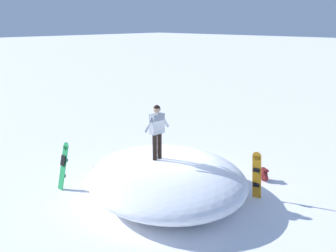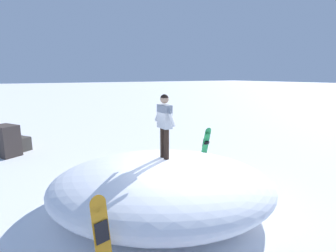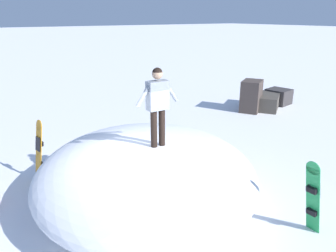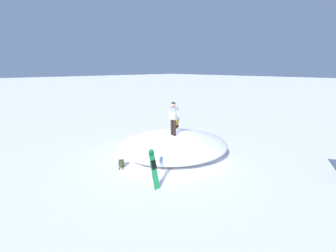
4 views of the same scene
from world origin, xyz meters
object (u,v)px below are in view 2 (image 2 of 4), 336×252
Objects in this scene: snowboard_primary_upright at (205,146)px; backpack_near at (255,188)px; snowboarder_standing at (165,121)px; snowboard_secondary_upright at (102,241)px.

backpack_near is at bearing -4.06° from snowboard_primary_upright.
snowboard_primary_upright is 2.73× the size of backpack_near.
snowboarder_standing reaches higher than backpack_near.
snowboard_secondary_upright is (3.64, -5.05, 0.01)m from snowboard_primary_upright.
snowboarder_standing reaches higher than snowboard_secondary_upright.
snowboard_secondary_upright reaches higher than snowboard_primary_upright.
snowboarder_standing reaches higher than snowboard_primary_upright.
snowboard_secondary_upright is at bearing -54.18° from snowboard_primary_upright.
snowboard_primary_upright is (-1.64, 2.72, -1.48)m from snowboarder_standing.
snowboard_primary_upright is 2.67m from backpack_near.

